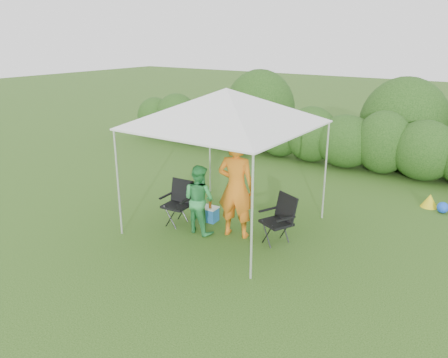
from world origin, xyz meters
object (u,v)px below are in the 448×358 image
Objects in this scene: man at (236,187)px; woman at (199,199)px; chair_right at (280,216)px; chair_left at (179,199)px; cooler at (209,214)px; canopy at (226,107)px.

woman is at bearing 7.80° from man.
chair_left is (-2.17, -0.39, -0.01)m from chair_right.
woman is at bearing -78.00° from cooler.
cooler is at bearing -179.77° from canopy.
canopy is at bearing -157.36° from chair_right.
chair_right is 1.02× the size of chair_left.
woman reaches higher than chair_right.
man is at bearing -33.13° from canopy.
woman is 0.78m from cooler.
woman is (-0.69, -0.27, -0.30)m from man.
canopy reaches higher than cooler.
chair_left is at bearing -6.61° from man.
canopy is 7.87× the size of cooler.
woman is (-0.28, -0.54, -1.77)m from canopy.
chair_right is at bearing -178.26° from man.
woman is (0.63, -0.11, 0.18)m from chair_left.
canopy is at bearing 20.89° from chair_left.
cooler is at bearing -156.84° from chair_right.
chair_left is 2.33× the size of cooler.
chair_left is at bearing -5.52° from woman.
chair_right is (1.27, -0.04, -1.93)m from canopy.
canopy reaches higher than man.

